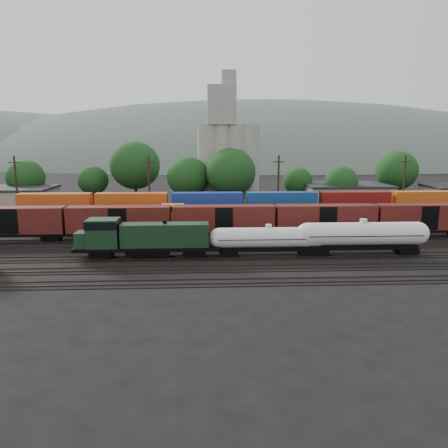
{
  "coord_description": "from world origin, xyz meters",
  "views": [
    {
      "loc": [
        -2.08,
        -58.94,
        14.73
      ],
      "look_at": [
        0.86,
        2.0,
        3.0
      ],
      "focal_mm": 35.0,
      "sensor_mm": 36.0,
      "label": 1
    }
  ],
  "objects_px": {
    "orange_locomotive": "(200,218)",
    "grain_silo": "(228,157)",
    "green_locomotive": "(140,237)",
    "tank_car_a": "(268,239)"
  },
  "relations": [
    {
      "from": "green_locomotive",
      "to": "orange_locomotive",
      "type": "bearing_deg",
      "value": 63.27
    },
    {
      "from": "green_locomotive",
      "to": "tank_car_a",
      "type": "xyz_separation_m",
      "value": [
        16.28,
        0.0,
        -0.36
      ]
    },
    {
      "from": "green_locomotive",
      "to": "orange_locomotive",
      "type": "distance_m",
      "value": 16.8
    },
    {
      "from": "orange_locomotive",
      "to": "grain_silo",
      "type": "bearing_deg",
      "value": 77.36
    },
    {
      "from": "green_locomotive",
      "to": "grain_silo",
      "type": "height_order",
      "value": "grain_silo"
    },
    {
      "from": "green_locomotive",
      "to": "tank_car_a",
      "type": "bearing_deg",
      "value": 0.0
    },
    {
      "from": "green_locomotive",
      "to": "tank_car_a",
      "type": "height_order",
      "value": "green_locomotive"
    },
    {
      "from": "green_locomotive",
      "to": "grain_silo",
      "type": "relative_size",
      "value": 0.63
    },
    {
      "from": "grain_silo",
      "to": "green_locomotive",
      "type": "bearing_deg",
      "value": -108.08
    },
    {
      "from": "tank_car_a",
      "to": "grain_silo",
      "type": "bearing_deg",
      "value": 94.04
    }
  ]
}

